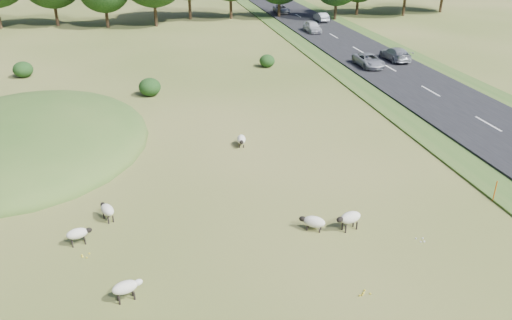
{
  "coord_description": "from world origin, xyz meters",
  "views": [
    {
      "loc": [
        -3.45,
        -21.3,
        13.26
      ],
      "look_at": [
        2.0,
        4.0,
        1.0
      ],
      "focal_mm": 35.0,
      "sensor_mm": 36.0,
      "label": 1
    }
  ],
  "objects_px": {
    "sheep_0": "(350,218)",
    "car_4": "(312,27)",
    "car_0": "(369,60)",
    "sheep_2": "(241,140)",
    "car_5": "(282,9)",
    "car_7": "(395,54)",
    "sheep_6": "(313,222)",
    "marker_post": "(495,191)",
    "sheep_4": "(126,287)",
    "sheep_3": "(78,234)",
    "sheep_5": "(107,210)",
    "car_6": "(321,17)"
  },
  "relations": [
    {
      "from": "marker_post",
      "to": "car_5",
      "type": "relative_size",
      "value": 0.27
    },
    {
      "from": "sheep_2",
      "to": "car_5",
      "type": "height_order",
      "value": "car_5"
    },
    {
      "from": "marker_post",
      "to": "car_0",
      "type": "height_order",
      "value": "car_0"
    },
    {
      "from": "car_5",
      "to": "car_6",
      "type": "height_order",
      "value": "car_6"
    },
    {
      "from": "marker_post",
      "to": "car_5",
      "type": "height_order",
      "value": "car_5"
    },
    {
      "from": "sheep_0",
      "to": "sheep_4",
      "type": "xyz_separation_m",
      "value": [
        -10.29,
        -2.82,
        -0.06
      ]
    },
    {
      "from": "sheep_2",
      "to": "car_5",
      "type": "relative_size",
      "value": 0.3
    },
    {
      "from": "marker_post",
      "to": "sheep_3",
      "type": "relative_size",
      "value": 1.0
    },
    {
      "from": "car_4",
      "to": "car_7",
      "type": "distance_m",
      "value": 16.88
    },
    {
      "from": "marker_post",
      "to": "car_4",
      "type": "xyz_separation_m",
      "value": [
        4.47,
        44.65,
        0.35
      ]
    },
    {
      "from": "car_0",
      "to": "sheep_0",
      "type": "bearing_deg",
      "value": -115.37
    },
    {
      "from": "car_5",
      "to": "car_0",
      "type": "bearing_deg",
      "value": -90.0
    },
    {
      "from": "sheep_0",
      "to": "sheep_2",
      "type": "distance_m",
      "value": 11.34
    },
    {
      "from": "sheep_2",
      "to": "sheep_3",
      "type": "bearing_deg",
      "value": -35.69
    },
    {
      "from": "car_0",
      "to": "car_5",
      "type": "distance_m",
      "value": 34.28
    },
    {
      "from": "sheep_5",
      "to": "car_4",
      "type": "bearing_deg",
      "value": -55.54
    },
    {
      "from": "sheep_0",
      "to": "sheep_6",
      "type": "height_order",
      "value": "sheep_0"
    },
    {
      "from": "car_7",
      "to": "marker_post",
      "type": "bearing_deg",
      "value": 73.65
    },
    {
      "from": "sheep_5",
      "to": "car_0",
      "type": "height_order",
      "value": "car_0"
    },
    {
      "from": "sheep_5",
      "to": "sheep_4",
      "type": "bearing_deg",
      "value": 163.72
    },
    {
      "from": "car_6",
      "to": "sheep_0",
      "type": "bearing_deg",
      "value": 72.47
    },
    {
      "from": "marker_post",
      "to": "sheep_3",
      "type": "height_order",
      "value": "marker_post"
    },
    {
      "from": "car_7",
      "to": "sheep_2",
      "type": "bearing_deg",
      "value": 42.51
    },
    {
      "from": "sheep_2",
      "to": "sheep_3",
      "type": "relative_size",
      "value": 1.1
    },
    {
      "from": "car_0",
      "to": "sheep_2",
      "type": "bearing_deg",
      "value": -134.47
    },
    {
      "from": "sheep_6",
      "to": "car_0",
      "type": "xyz_separation_m",
      "value": [
        14.63,
        26.99,
        0.41
      ]
    },
    {
      "from": "car_5",
      "to": "car_7",
      "type": "height_order",
      "value": "car_7"
    },
    {
      "from": "car_0",
      "to": "car_7",
      "type": "bearing_deg",
      "value": 25.76
    },
    {
      "from": "marker_post",
      "to": "sheep_5",
      "type": "distance_m",
      "value": 19.93
    },
    {
      "from": "sheep_5",
      "to": "sheep_6",
      "type": "xyz_separation_m",
      "value": [
        9.63,
        -2.97,
        -0.14
      ]
    },
    {
      "from": "marker_post",
      "to": "sheep_5",
      "type": "xyz_separation_m",
      "value": [
        -19.79,
        2.36,
        0.0
      ]
    },
    {
      "from": "sheep_4",
      "to": "car_7",
      "type": "xyz_separation_m",
      "value": [
        27.05,
        31.99,
        0.32
      ]
    },
    {
      "from": "car_6",
      "to": "car_7",
      "type": "height_order",
      "value": "car_7"
    },
    {
      "from": "car_7",
      "to": "sheep_4",
      "type": "bearing_deg",
      "value": 49.79
    },
    {
      "from": "sheep_3",
      "to": "sheep_2",
      "type": "bearing_deg",
      "value": 31.12
    },
    {
      "from": "marker_post",
      "to": "sheep_2",
      "type": "distance_m",
      "value": 15.32
    },
    {
      "from": "car_6",
      "to": "sheep_4",
      "type": "bearing_deg",
      "value": 64.17
    },
    {
      "from": "sheep_0",
      "to": "sheep_2",
      "type": "bearing_deg",
      "value": -87.69
    },
    {
      "from": "sheep_5",
      "to": "car_6",
      "type": "distance_m",
      "value": 57.11
    },
    {
      "from": "sheep_6",
      "to": "sheep_2",
      "type": "bearing_deg",
      "value": -50.19
    },
    {
      "from": "car_5",
      "to": "car_6",
      "type": "xyz_separation_m",
      "value": [
        3.8,
        -8.55,
        0.02
      ]
    },
    {
      "from": "sheep_2",
      "to": "sheep_0",
      "type": "bearing_deg",
      "value": 25.26
    },
    {
      "from": "sheep_5",
      "to": "sheep_6",
      "type": "relative_size",
      "value": 0.95
    },
    {
      "from": "car_0",
      "to": "car_6",
      "type": "distance_m",
      "value": 26.01
    },
    {
      "from": "car_5",
      "to": "sheep_0",
      "type": "bearing_deg",
      "value": -101.88
    },
    {
      "from": "marker_post",
      "to": "sheep_4",
      "type": "distance_m",
      "value": 19.15
    },
    {
      "from": "marker_post",
      "to": "sheep_4",
      "type": "height_order",
      "value": "marker_post"
    },
    {
      "from": "sheep_0",
      "to": "car_4",
      "type": "height_order",
      "value": "car_4"
    },
    {
      "from": "sheep_2",
      "to": "sheep_5",
      "type": "xyz_separation_m",
      "value": [
        -8.12,
        -7.57,
        0.14
      ]
    },
    {
      "from": "sheep_6",
      "to": "marker_post",
      "type": "bearing_deg",
      "value": -144.88
    }
  ]
}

